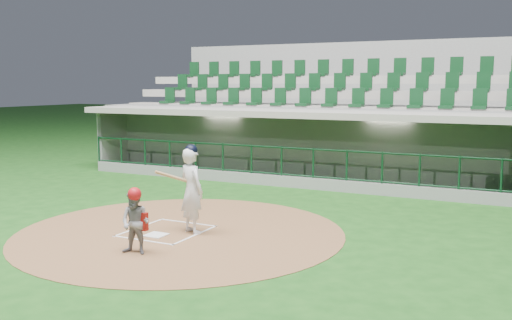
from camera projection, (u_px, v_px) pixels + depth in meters
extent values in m
plane|color=#164513|center=(175.00, 229.00, 12.88)|extent=(120.00, 120.00, 0.00)
cylinder|color=brown|center=(181.00, 232.00, 12.57)|extent=(7.20, 7.20, 0.01)
cube|color=white|center=(156.00, 235.00, 12.26)|extent=(0.43, 0.43, 0.02)
cube|color=white|center=(140.00, 227.00, 12.94)|extent=(0.05, 1.80, 0.01)
cube|color=white|center=(196.00, 235.00, 12.28)|extent=(0.05, 1.80, 0.01)
cube|color=white|center=(188.00, 223.00, 13.37)|extent=(1.55, 0.05, 0.01)
cube|color=white|center=(143.00, 240.00, 11.86)|extent=(1.55, 0.05, 0.01)
cube|color=gray|center=(300.00, 195.00, 19.61)|extent=(15.00, 3.00, 0.10)
cube|color=slate|center=(316.00, 150.00, 20.84)|extent=(15.00, 0.20, 2.70)
cube|color=#B3B09E|center=(315.00, 143.00, 20.70)|extent=(13.50, 0.04, 0.90)
cube|color=slate|center=(126.00, 144.00, 22.73)|extent=(0.20, 3.00, 2.70)
cube|color=gray|center=(298.00, 112.00, 19.01)|extent=(15.40, 3.50, 0.20)
cube|color=slate|center=(281.00, 182.00, 18.14)|extent=(15.00, 0.15, 0.40)
cube|color=black|center=(282.00, 133.00, 17.93)|extent=(15.00, 0.01, 0.95)
cube|color=brown|center=(311.00, 182.00, 20.50)|extent=(12.75, 0.40, 0.45)
cube|color=white|center=(223.00, 114.00, 20.57)|extent=(1.30, 0.35, 0.04)
cube|color=white|center=(389.00, 118.00, 17.92)|extent=(1.30, 0.35, 0.04)
imported|color=maroon|center=(211.00, 159.00, 22.06)|extent=(1.22, 0.87, 1.72)
imported|color=#A91212|center=(239.00, 164.00, 21.19)|extent=(1.01, 0.63, 1.60)
imported|color=#A81C12|center=(361.00, 168.00, 19.21)|extent=(1.03, 0.82, 1.84)
imported|color=#A6111C|center=(463.00, 177.00, 17.70)|extent=(1.72, 1.07, 1.77)
cube|color=slate|center=(331.00, 138.00, 22.26)|extent=(17.00, 6.50, 2.50)
cube|color=gray|center=(318.00, 110.00, 20.78)|extent=(16.60, 0.95, 0.30)
cube|color=gray|center=(327.00, 94.00, 21.55)|extent=(16.60, 0.95, 0.30)
cube|color=#9B968C|center=(336.00, 80.00, 22.32)|extent=(16.60, 0.95, 0.30)
cube|color=gray|center=(357.00, 100.00, 25.05)|extent=(17.00, 0.25, 5.05)
imported|color=white|center=(192.00, 191.00, 12.38)|extent=(0.80, 0.68, 1.87)
sphere|color=black|center=(191.00, 151.00, 12.27)|extent=(0.28, 0.28, 0.28)
cylinder|color=tan|center=(175.00, 178.00, 12.23)|extent=(0.58, 0.79, 0.39)
imported|color=gray|center=(135.00, 223.00, 10.87)|extent=(0.65, 0.54, 1.21)
sphere|color=#B51319|center=(135.00, 194.00, 10.79)|extent=(0.26, 0.26, 0.26)
cube|color=#9E1611|center=(140.00, 221.00, 11.00)|extent=(0.32, 0.10, 0.35)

